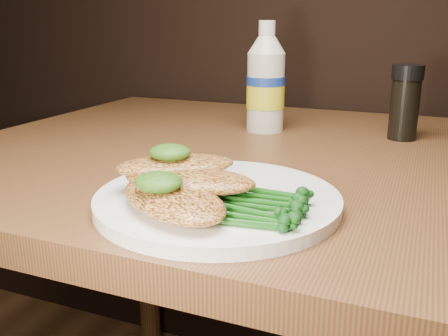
% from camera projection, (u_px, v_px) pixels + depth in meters
% --- Properties ---
extents(plate, '(0.27, 0.27, 0.01)m').
position_uv_depth(plate, '(218.00, 200.00, 0.55)').
color(plate, white).
rests_on(plate, dining_table).
extents(chicken_front, '(0.17, 0.15, 0.02)m').
position_uv_depth(chicken_front, '(173.00, 199.00, 0.49)').
color(chicken_front, '#D18C42').
rests_on(chicken_front, plate).
extents(chicken_mid, '(0.15, 0.09, 0.02)m').
position_uv_depth(chicken_mid, '(189.00, 180.00, 0.53)').
color(chicken_mid, '#D18C42').
rests_on(chicken_mid, plate).
extents(chicken_back, '(0.15, 0.13, 0.02)m').
position_uv_depth(chicken_back, '(176.00, 165.00, 0.55)').
color(chicken_back, '#D18C42').
rests_on(chicken_back, plate).
extents(pesto_front, '(0.06, 0.06, 0.02)m').
position_uv_depth(pesto_front, '(159.00, 182.00, 0.48)').
color(pesto_front, black).
rests_on(pesto_front, chicken_front).
extents(pesto_back, '(0.05, 0.05, 0.02)m').
position_uv_depth(pesto_back, '(170.00, 152.00, 0.55)').
color(pesto_back, black).
rests_on(pesto_back, chicken_back).
extents(broccolini_bundle, '(0.15, 0.13, 0.02)m').
position_uv_depth(broccolini_bundle, '(252.00, 202.00, 0.49)').
color(broccolini_bundle, '#144D10').
rests_on(broccolini_bundle, plate).
extents(mayo_bottle, '(0.08, 0.08, 0.20)m').
position_uv_depth(mayo_bottle, '(266.00, 77.00, 0.89)').
color(mayo_bottle, beige).
rests_on(mayo_bottle, dining_table).
extents(pepper_grinder, '(0.06, 0.06, 0.13)m').
position_uv_depth(pepper_grinder, '(405.00, 103.00, 0.83)').
color(pepper_grinder, black).
rests_on(pepper_grinder, dining_table).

